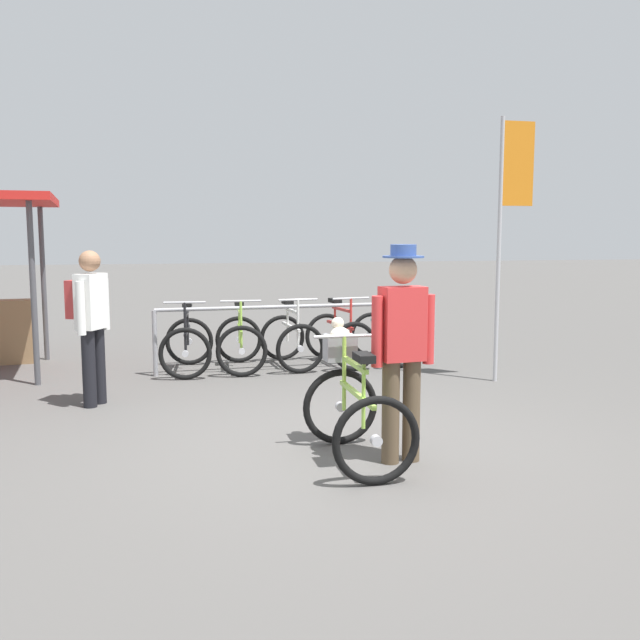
% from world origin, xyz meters
% --- Properties ---
extents(ground_plane, '(80.00, 80.00, 0.00)m').
position_xyz_m(ground_plane, '(0.00, 0.00, 0.00)').
color(ground_plane, '#514F4C').
extents(bike_rack_rail, '(3.91, 0.18, 0.88)m').
position_xyz_m(bike_rack_rail, '(0.40, 3.53, 0.68)').
color(bike_rack_rail, '#99999E').
rests_on(bike_rack_rail, ground).
extents(racked_bike_black, '(0.76, 1.14, 0.97)m').
position_xyz_m(racked_bike_black, '(-1.11, 3.66, 0.37)').
color(racked_bike_black, black).
rests_on(racked_bike_black, ground).
extents(racked_bike_lime, '(0.75, 1.17, 0.98)m').
position_xyz_m(racked_bike_lime, '(-0.41, 3.69, 0.37)').
color(racked_bike_lime, black).
rests_on(racked_bike_lime, ground).
extents(racked_bike_white, '(0.72, 1.15, 0.98)m').
position_xyz_m(racked_bike_white, '(0.29, 3.71, 0.37)').
color(racked_bike_white, black).
rests_on(racked_bike_white, ground).
extents(racked_bike_red, '(0.80, 1.19, 0.98)m').
position_xyz_m(racked_bike_red, '(0.99, 3.73, 0.37)').
color(racked_bike_red, black).
rests_on(racked_bike_red, ground).
extents(racked_bike_teal, '(0.85, 1.22, 0.98)m').
position_xyz_m(racked_bike_teal, '(1.69, 3.75, 0.37)').
color(racked_bike_teal, black).
rests_on(racked_bike_teal, ground).
extents(featured_bicycle, '(0.67, 1.21, 1.09)m').
position_xyz_m(featured_bicycle, '(0.03, -0.26, 0.49)').
color(featured_bicycle, black).
rests_on(featured_bicycle, ground).
extents(person_with_featured_bike, '(0.53, 0.32, 1.72)m').
position_xyz_m(person_with_featured_bike, '(0.38, -0.44, 0.95)').
color(person_with_featured_bike, brown).
rests_on(person_with_featured_bike, ground).
extents(pedestrian_with_backpack, '(0.43, 0.48, 1.64)m').
position_xyz_m(pedestrian_with_backpack, '(-2.17, 2.07, 0.94)').
color(pedestrian_with_backpack, black).
rests_on(pedestrian_with_backpack, ground).
extents(banner_flag, '(0.45, 0.05, 3.20)m').
position_xyz_m(banner_flag, '(2.71, 2.20, 2.23)').
color(banner_flag, '#B2B2B7').
rests_on(banner_flag, ground).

